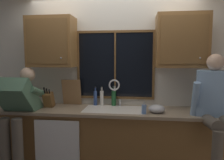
# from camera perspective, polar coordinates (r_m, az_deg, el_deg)

# --- Properties ---
(back_wall) EXTENTS (5.76, 0.12, 2.55)m
(back_wall) POSITION_cam_1_polar(r_m,az_deg,el_deg) (3.21, 0.20, -0.29)
(back_wall) COLOR silver
(back_wall) RESTS_ON floor
(window_glass) EXTENTS (1.10, 0.02, 0.95)m
(window_glass) POSITION_cam_1_polar(r_m,az_deg,el_deg) (3.12, 0.89, 4.13)
(window_glass) COLOR black
(window_frame_top) EXTENTS (1.17, 0.02, 0.04)m
(window_frame_top) POSITION_cam_1_polar(r_m,az_deg,el_deg) (3.13, 0.88, 13.17)
(window_frame_top) COLOR brown
(window_frame_bottom) EXTENTS (1.17, 0.02, 0.04)m
(window_frame_bottom) POSITION_cam_1_polar(r_m,az_deg,el_deg) (3.16, 0.85, -4.83)
(window_frame_bottom) COLOR brown
(window_frame_left) EXTENTS (0.03, 0.02, 0.95)m
(window_frame_left) POSITION_cam_1_polar(r_m,az_deg,el_deg) (3.22, -9.25, 4.11)
(window_frame_left) COLOR brown
(window_frame_right) EXTENTS (0.03, 0.02, 0.95)m
(window_frame_right) POSITION_cam_1_polar(r_m,az_deg,el_deg) (3.10, 11.38, 4.00)
(window_frame_right) COLOR brown
(window_mullion_center) EXTENTS (0.02, 0.02, 0.95)m
(window_mullion_center) POSITION_cam_1_polar(r_m,az_deg,el_deg) (3.11, 0.86, 4.12)
(window_mullion_center) COLOR brown
(lower_cabinet_run) EXTENTS (3.36, 0.58, 0.88)m
(lower_cabinet_run) POSITION_cam_1_polar(r_m,az_deg,el_deg) (3.08, -0.62, -16.67)
(lower_cabinet_run) COLOR brown
(lower_cabinet_run) RESTS_ON floor
(countertop) EXTENTS (3.42, 0.62, 0.04)m
(countertop) POSITION_cam_1_polar(r_m,az_deg,el_deg) (2.91, -0.68, -8.44)
(countertop) COLOR gray
(countertop) RESTS_ON lower_cabinet_run
(dishwasher_front) EXTENTS (0.60, 0.02, 0.74)m
(dishwasher_front) POSITION_cam_1_polar(r_m,az_deg,el_deg) (2.95, -14.84, -17.59)
(dishwasher_front) COLOR white
(upper_cabinet_left) EXTENTS (0.68, 0.36, 0.72)m
(upper_cabinet_left) POSITION_cam_1_polar(r_m,az_deg,el_deg) (3.20, -16.26, 9.94)
(upper_cabinet_left) COLOR olive
(upper_cabinet_right) EXTENTS (0.68, 0.36, 0.72)m
(upper_cabinet_right) POSITION_cam_1_polar(r_m,az_deg,el_deg) (3.00, 18.53, 10.15)
(upper_cabinet_right) COLOR olive
(sink) EXTENTS (0.80, 0.46, 0.21)m
(sink) POSITION_cam_1_polar(r_m,az_deg,el_deg) (2.94, 0.24, -9.89)
(sink) COLOR white
(sink) RESTS_ON lower_cabinet_run
(faucet) EXTENTS (0.18, 0.09, 0.40)m
(faucet) POSITION_cam_1_polar(r_m,az_deg,el_deg) (3.04, 0.79, -2.58)
(faucet) COLOR silver
(faucet) RESTS_ON countertop
(person_standing) EXTENTS (0.53, 0.71, 1.50)m
(person_standing) POSITION_cam_1_polar(r_m,az_deg,el_deg) (3.05, -24.42, -7.59)
(person_standing) COLOR #595147
(person_standing) RESTS_ON floor
(person_sitting_on_counter) EXTENTS (0.54, 0.63, 1.26)m
(person_sitting_on_counter) POSITION_cam_1_polar(r_m,az_deg,el_deg) (2.75, 26.75, -5.62)
(person_sitting_on_counter) COLOR #595147
(person_sitting_on_counter) RESTS_ON countertop
(knife_block) EXTENTS (0.12, 0.18, 0.32)m
(knife_block) POSITION_cam_1_polar(r_m,az_deg,el_deg) (3.14, -16.98, -5.25)
(knife_block) COLOR brown
(knife_block) RESTS_ON countertop
(cutting_board) EXTENTS (0.29, 0.10, 0.39)m
(cutting_board) POSITION_cam_1_polar(r_m,az_deg,el_deg) (3.22, -11.01, -3.31)
(cutting_board) COLOR #997047
(cutting_board) RESTS_ON countertop
(mixing_bowl) EXTENTS (0.21, 0.21, 0.11)m
(mixing_bowl) POSITION_cam_1_polar(r_m,az_deg,el_deg) (2.80, 12.15, -7.75)
(mixing_bowl) COLOR #B7B7BC
(mixing_bowl) RESTS_ON countertop
(soap_dispenser) EXTENTS (0.06, 0.07, 0.16)m
(soap_dispenser) POSITION_cam_1_polar(r_m,az_deg,el_deg) (2.70, 8.78, -7.90)
(soap_dispenser) COLOR #668CCC
(soap_dispenser) RESTS_ON countertop
(bottle_green_glass) EXTENTS (0.05, 0.05, 0.28)m
(bottle_green_glass) POSITION_cam_1_polar(r_m,az_deg,el_deg) (3.14, -4.60, -4.86)
(bottle_green_glass) COLOR #334C8C
(bottle_green_glass) RESTS_ON countertop
(bottle_tall_clear) EXTENTS (0.06, 0.06, 0.29)m
(bottle_tall_clear) POSITION_cam_1_polar(r_m,az_deg,el_deg) (3.12, -2.81, -4.87)
(bottle_tall_clear) COLOR silver
(bottle_tall_clear) RESTS_ON countertop
(bottle_amber_small) EXTENTS (0.07, 0.07, 0.29)m
(bottle_amber_small) POSITION_cam_1_polar(r_m,az_deg,el_deg) (3.11, 0.50, -4.86)
(bottle_amber_small) COLOR #1E592D
(bottle_amber_small) RESTS_ON countertop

